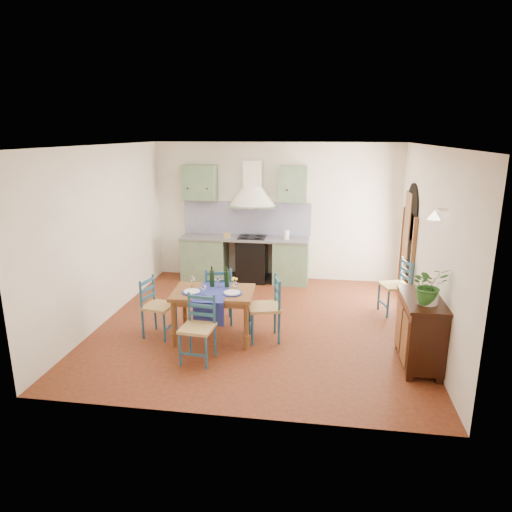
# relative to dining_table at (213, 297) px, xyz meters

# --- Properties ---
(floor) EXTENTS (5.00, 5.00, 0.00)m
(floor) POSITION_rel_dining_table_xyz_m (0.59, 0.62, -0.66)
(floor) COLOR #4E1C10
(floor) RESTS_ON ground
(back_wall) EXTENTS (5.00, 0.96, 2.80)m
(back_wall) POSITION_rel_dining_table_xyz_m (0.12, 2.91, 0.39)
(back_wall) COLOR white
(back_wall) RESTS_ON ground
(right_wall) EXTENTS (0.26, 5.00, 2.80)m
(right_wall) POSITION_rel_dining_table_xyz_m (3.08, 0.89, 0.68)
(right_wall) COLOR white
(right_wall) RESTS_ON ground
(left_wall) EXTENTS (0.04, 5.00, 2.80)m
(left_wall) POSITION_rel_dining_table_xyz_m (-1.91, 0.62, 0.74)
(left_wall) COLOR white
(left_wall) RESTS_ON ground
(ceiling) EXTENTS (5.00, 5.00, 0.01)m
(ceiling) POSITION_rel_dining_table_xyz_m (0.59, 0.62, 2.14)
(ceiling) COLOR white
(ceiling) RESTS_ON back_wall
(dining_table) EXTENTS (1.22, 0.93, 1.06)m
(dining_table) POSITION_rel_dining_table_xyz_m (0.00, 0.00, 0.00)
(dining_table) COLOR brown
(dining_table) RESTS_ON ground
(chair_near) EXTENTS (0.46, 0.46, 0.90)m
(chair_near) POSITION_rel_dining_table_xyz_m (-0.05, -0.68, -0.19)
(chair_near) COLOR navy
(chair_near) RESTS_ON ground
(chair_far) EXTENTS (0.54, 0.54, 0.95)m
(chair_far) POSITION_rel_dining_table_xyz_m (-0.06, 0.58, -0.17)
(chair_far) COLOR navy
(chair_far) RESTS_ON ground
(chair_left) EXTENTS (0.49, 0.49, 0.90)m
(chair_left) POSITION_rel_dining_table_xyz_m (-0.87, -0.02, -0.19)
(chair_left) COLOR navy
(chair_left) RESTS_ON ground
(chair_right) EXTENTS (0.55, 0.55, 0.97)m
(chair_right) POSITION_rel_dining_table_xyz_m (0.77, 0.08, -0.16)
(chair_right) COLOR navy
(chair_right) RESTS_ON ground
(chair_spare) EXTENTS (0.55, 0.55, 0.94)m
(chair_spare) POSITION_rel_dining_table_xyz_m (2.82, 1.42, -0.18)
(chair_spare) COLOR navy
(chair_spare) RESTS_ON ground
(sideboard) EXTENTS (0.50, 1.05, 0.94)m
(sideboard) POSITION_rel_dining_table_xyz_m (2.85, -0.39, -0.15)
(sideboard) COLOR black
(sideboard) RESTS_ON ground
(potted_plant) EXTENTS (0.52, 0.48, 0.48)m
(potted_plant) POSITION_rel_dining_table_xyz_m (2.86, -0.58, 0.51)
(potted_plant) COLOR #285D21
(potted_plant) RESTS_ON sideboard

